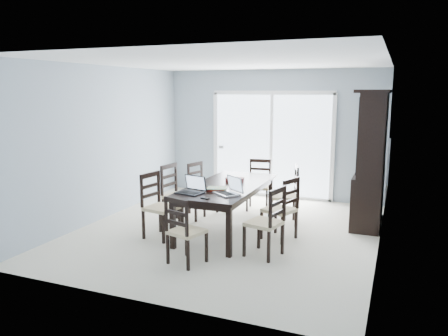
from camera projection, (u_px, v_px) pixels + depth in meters
The scene contains 24 objects.
floor at pixel (227, 231), 6.88m from camera, with size 5.00×5.00×0.00m, color beige.
ceiling at pixel (227, 62), 6.42m from camera, with size 5.00×5.00×0.00m, color white.
back_wall at pixel (272, 134), 8.94m from camera, with size 4.50×0.02×2.60m, color #909FAC.
wall_left at pixel (105, 143), 7.48m from camera, with size 0.02×5.00×2.60m, color #909FAC.
wall_right at pixel (384, 158), 5.83m from camera, with size 0.02×5.00×2.60m, color #909FAC.
balcony at pixel (283, 188), 10.09m from camera, with size 4.50×2.00×0.10m, color gray.
railing at pixel (293, 157), 10.89m from camera, with size 4.50×0.06×1.10m, color #99999E.
dining_table at pixel (227, 189), 6.76m from camera, with size 1.00×2.20×0.75m.
china_hutch at pixel (371, 160), 7.09m from camera, with size 0.50×1.38×2.20m.
sliding_door at pixel (272, 145), 8.95m from camera, with size 2.52×0.05×2.18m.
chair_left_near at pixel (156, 198), 6.53m from camera, with size 0.50×0.49×1.13m.
chair_left_mid at pixel (175, 187), 7.24m from camera, with size 0.49×0.48×1.13m.
chair_left_far at pixel (199, 182), 7.86m from camera, with size 0.50×0.49×1.05m.
chair_right_near at pixel (270, 215), 5.72m from camera, with size 0.51×0.50×1.10m.
chair_right_mid at pixel (285, 202), 6.37m from camera, with size 0.53×0.53×1.09m.
chair_right_far at pixel (289, 188), 7.18m from camera, with size 0.55×0.54×1.13m.
chair_end_near at pixel (182, 224), 5.45m from camera, with size 0.48×0.49×1.03m.
chair_end_far at pixel (259, 179), 8.11m from camera, with size 0.46×0.47×1.07m.
laptop_dark at pixel (190, 189), 6.16m from camera, with size 0.40×0.31×0.25m.
laptop_silver at pixel (226, 190), 6.11m from camera, with size 0.44×0.42×0.25m.
book_stack at pixel (217, 189), 6.34m from camera, with size 0.33×0.29×0.05m.
cell_phone at pixel (205, 198), 5.88m from camera, with size 0.12×0.05×0.01m, color black.
game_box at pixel (235, 180), 6.95m from camera, with size 0.28×0.14×0.07m, color #4A0E1A.
hot_tub at pixel (268, 164), 10.10m from camera, with size 2.23×2.06×1.02m.
Camera 1 is at (2.42, -6.14, 2.19)m, focal length 35.00 mm.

